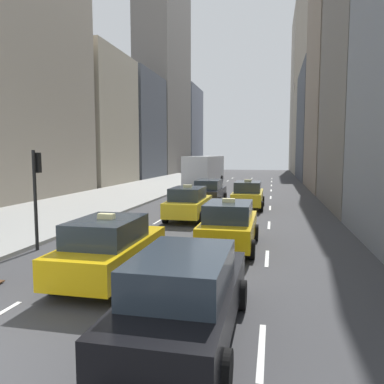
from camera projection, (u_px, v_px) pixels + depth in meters
sidewalk_left at (130, 192)px, 33.51m from camera, size 8.00×66.00×0.15m
lane_markings at (232, 201)px, 27.61m from camera, size 5.72×56.00×0.01m
building_row_left at (125, 73)px, 49.61m from camera, size 6.00×83.20×37.85m
building_row_right at (330, 88)px, 44.97m from camera, size 6.00×86.21×31.63m
taxi_lead at (248, 195)px, 23.89m from camera, size 2.02×4.40×1.87m
taxi_second at (188, 203)px, 19.75m from camera, size 2.02×4.40×1.87m
taxi_third at (229, 225)px, 13.70m from camera, size 2.02×4.40×1.87m
taxi_fourth at (110, 248)px, 10.27m from camera, size 2.02×4.40×1.87m
sedan_black_near at (209, 191)px, 26.18m from camera, size 2.02×4.88×1.70m
sedan_silver_behind at (186, 294)px, 6.91m from camera, size 2.02×4.88×1.70m
city_bus at (205, 170)px, 40.28m from camera, size 2.80×11.61×3.25m
traffic_light_pole at (36, 183)px, 13.38m from camera, size 0.24×0.42×3.60m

